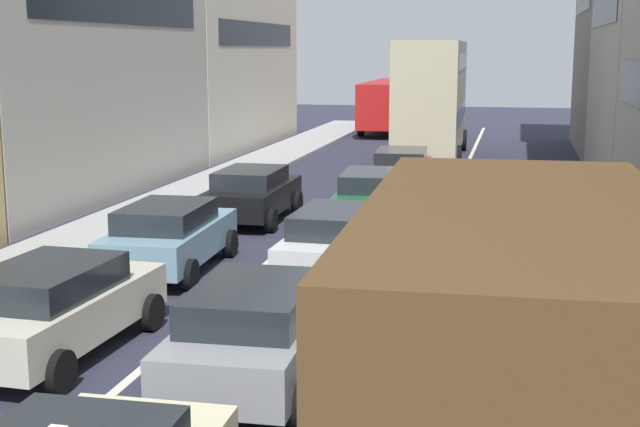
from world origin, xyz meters
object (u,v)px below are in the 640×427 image
Objects in this scene: removalist_box_truck at (510,361)px; bus_far_queue_secondary at (391,101)px; sedan_right_lane_behind_truck at (504,282)px; hatchback_centre_lane_third at (339,241)px; sedan_left_lane_fourth at (252,193)px; coupe_centre_lane_fourth at (373,196)px; wagon_right_lane_far at (509,221)px; wagon_left_lane_second at (54,306)px; sedan_left_lane_third at (169,235)px; bus_mid_queue_primary at (432,94)px; sedan_centre_lane_fifth at (401,170)px; sedan_centre_lane_second at (256,329)px.

removalist_box_truck reaches higher than bus_far_queue_secondary.
hatchback_centre_lane_third is at bearing 55.33° from sedan_right_lane_behind_truck.
removalist_box_truck reaches higher than sedan_left_lane_fourth.
coupe_centre_lane_fourth is 1.00× the size of wagon_right_lane_far.
wagon_left_lane_second is 11.01m from wagon_right_lane_far.
removalist_box_truck is at bearing -175.82° from wagon_right_lane_far.
sedan_right_lane_behind_truck is at bearing -63.96° from wagon_left_lane_second.
sedan_left_lane_third is 0.99× the size of wagon_right_lane_far.
wagon_right_lane_far is (3.67, -2.80, 0.00)m from coupe_centre_lane_fourth.
hatchback_centre_lane_third is 20.62m from bus_mid_queue_primary.
sedan_centre_lane_fifth is (-0.13, 11.18, 0.00)m from hatchback_centre_lane_third.
sedan_left_lane_fourth is (-7.16, 15.42, -1.18)m from removalist_box_truck.
sedan_left_lane_fourth is at bearing -3.51° from sedan_left_lane_third.
sedan_right_lane_behind_truck is 0.41× the size of bus_mid_queue_primary.
sedan_left_lane_third is at bearing 178.83° from bus_far_queue_secondary.
sedan_centre_lane_second and sedan_left_lane_fourth have the same top height.
bus_mid_queue_primary is at bearing 14.99° from wagon_right_lane_far.
wagon_left_lane_second is at bearing 56.90° from removalist_box_truck.
bus_far_queue_secondary reaches higher than sedan_centre_lane_second.
bus_mid_queue_primary is (0.15, 14.74, 2.03)m from coupe_centre_lane_fourth.
sedan_centre_lane_fifth is 9.56m from bus_mid_queue_primary.
removalist_box_truck is at bearing -174.80° from bus_mid_queue_primary.
sedan_centre_lane_second and sedan_right_lane_behind_truck have the same top height.
bus_mid_queue_primary reaches higher than bus_far_queue_secondary.
coupe_centre_lane_fourth is (-0.20, 5.77, 0.00)m from hatchback_centre_lane_third.
bus_mid_queue_primary reaches higher than sedan_right_lane_behind_truck.
bus_far_queue_secondary is at bearing 13.81° from sedan_right_lane_behind_truck.
removalist_box_truck is 30.61m from bus_mid_queue_primary.
wagon_left_lane_second is 5.39m from sedan_left_lane_third.
sedan_left_lane_fourth is 6.59m from sedan_centre_lane_fifth.
wagon_right_lane_far is at bearing -22.86° from sedan_centre_lane_second.
bus_far_queue_secondary reaches higher than sedan_right_lane_behind_truck.
bus_mid_queue_primary is at bearing -165.35° from bus_far_queue_secondary.
wagon_right_lane_far is 0.42× the size of bus_far_queue_secondary.
sedan_left_lane_third and sedan_centre_lane_fifth have the same top height.
sedan_centre_lane_second is 4.85m from sedan_right_lane_behind_truck.
sedan_left_lane_third is 1.01× the size of sedan_left_lane_fourth.
sedan_right_lane_behind_truck is at bearing -0.73° from removalist_box_truck.
sedan_centre_lane_fifth is (-0.16, 17.23, 0.00)m from sedan_centre_lane_second.
bus_mid_queue_primary is (-3.48, 23.14, 2.03)m from sedan_right_lane_behind_truck.
hatchback_centre_lane_third is 6.61m from sedan_left_lane_fourth.
coupe_centre_lane_fourth and sedan_right_lane_behind_truck have the same top height.
sedan_left_lane_fourth is (-3.58, 5.56, 0.00)m from hatchback_centre_lane_third.
sedan_left_lane_third is 7.84m from wagon_right_lane_far.
hatchback_centre_lane_third is 3.69m from sedan_left_lane_third.
hatchback_centre_lane_third is at bearing 178.52° from bus_mid_queue_primary.
sedan_centre_lane_second is at bearing -178.62° from hatchback_centre_lane_third.
hatchback_centre_lane_third is 0.99× the size of coupe_centre_lane_fourth.
wagon_left_lane_second is at bearing 116.41° from sedan_right_lane_behind_truck.
sedan_left_lane_fourth is at bearing 43.28° from sedan_right_lane_behind_truck.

